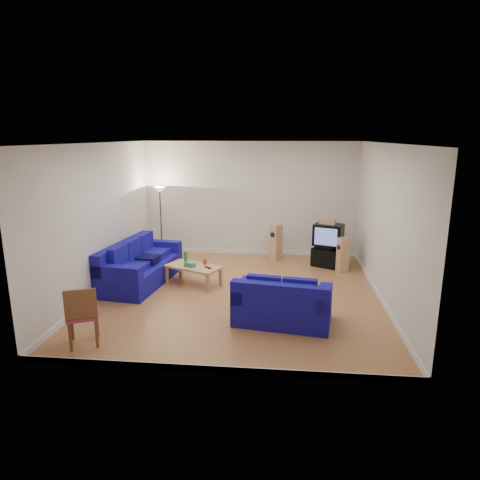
# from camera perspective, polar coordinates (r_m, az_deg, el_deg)

# --- Properties ---
(room) EXTENTS (6.01, 6.51, 3.21)m
(room) POSITION_cam_1_polar(r_m,az_deg,el_deg) (8.95, -0.26, 2.15)
(room) COLOR brown
(room) RESTS_ON ground
(sofa_three_seat) EXTENTS (1.38, 2.60, 0.96)m
(sofa_three_seat) POSITION_cam_1_polar(r_m,az_deg,el_deg) (10.22, -13.34, -3.64)
(sofa_three_seat) COLOR navy
(sofa_three_seat) RESTS_ON ground
(sofa_loveseat) EXTENTS (1.86, 1.22, 0.86)m
(sofa_loveseat) POSITION_cam_1_polar(r_m,az_deg,el_deg) (7.89, 5.63, -8.79)
(sofa_loveseat) COLOR navy
(sofa_loveseat) RESTS_ON ground
(coffee_table) EXTENTS (1.39, 1.08, 0.45)m
(coffee_table) POSITION_cam_1_polar(r_m,az_deg,el_deg) (9.85, -6.23, -3.73)
(coffee_table) COLOR tan
(coffee_table) RESTS_ON ground
(bottle) EXTENTS (0.10, 0.10, 0.30)m
(bottle) POSITION_cam_1_polar(r_m,az_deg,el_deg) (9.93, -7.26, -2.38)
(bottle) COLOR #197233
(bottle) RESTS_ON coffee_table
(tissue_box) EXTENTS (0.28, 0.23, 0.10)m
(tissue_box) POSITION_cam_1_polar(r_m,az_deg,el_deg) (9.76, -6.69, -3.28)
(tissue_box) COLOR green
(tissue_box) RESTS_ON coffee_table
(red_canister) EXTENTS (0.12, 0.12, 0.13)m
(red_canister) POSITION_cam_1_polar(r_m,az_deg,el_deg) (9.89, -4.69, -2.91)
(red_canister) COLOR red
(red_canister) RESTS_ON coffee_table
(remote) EXTENTS (0.17, 0.17, 0.02)m
(remote) POSITION_cam_1_polar(r_m,az_deg,el_deg) (9.64, -4.28, -3.68)
(remote) COLOR black
(remote) RESTS_ON coffee_table
(tv_stand) EXTENTS (0.90, 0.75, 0.48)m
(tv_stand) POSITION_cam_1_polar(r_m,az_deg,el_deg) (11.40, 11.62, -2.33)
(tv_stand) COLOR black
(tv_stand) RESTS_ON ground
(av_receiver) EXTENTS (0.58, 0.55, 0.11)m
(av_receiver) POSITION_cam_1_polar(r_m,az_deg,el_deg) (11.36, 11.39, -0.84)
(av_receiver) COLOR black
(av_receiver) RESTS_ON tv_stand
(television) EXTENTS (0.84, 0.73, 0.55)m
(television) POSITION_cam_1_polar(r_m,az_deg,el_deg) (11.23, 11.69, 0.69)
(television) COLOR black
(television) RESTS_ON av_receiver
(centre_speaker) EXTENTS (0.44, 0.32, 0.14)m
(centre_speaker) POSITION_cam_1_polar(r_m,az_deg,el_deg) (11.17, 11.58, 2.45)
(centre_speaker) COLOR tan
(centre_speaker) RESTS_ON television
(speaker_left) EXTENTS (0.36, 0.37, 0.99)m
(speaker_left) POSITION_cam_1_polar(r_m,az_deg,el_deg) (11.77, 4.81, -0.29)
(speaker_left) COLOR tan
(speaker_left) RESTS_ON ground
(speaker_right) EXTENTS (0.32, 0.30, 0.88)m
(speaker_right) POSITION_cam_1_polar(r_m,az_deg,el_deg) (11.01, 13.54, -1.93)
(speaker_right) COLOR tan
(speaker_right) RESTS_ON ground
(floor_lamp) EXTENTS (0.34, 0.34, 1.98)m
(floor_lamp) POSITION_cam_1_polar(r_m,az_deg,el_deg) (12.03, -10.62, 5.34)
(floor_lamp) COLOR black
(floor_lamp) RESTS_ON ground
(dining_chair) EXTENTS (0.64, 0.64, 1.02)m
(dining_chair) POSITION_cam_1_polar(r_m,az_deg,el_deg) (7.41, -20.31, -9.14)
(dining_chair) COLOR brown
(dining_chair) RESTS_ON ground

